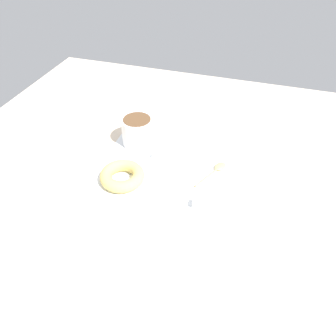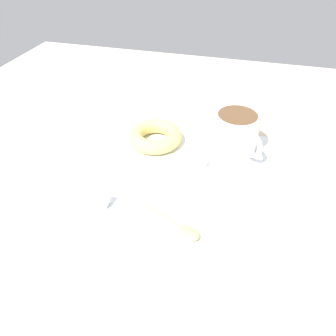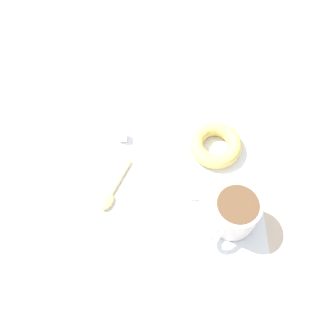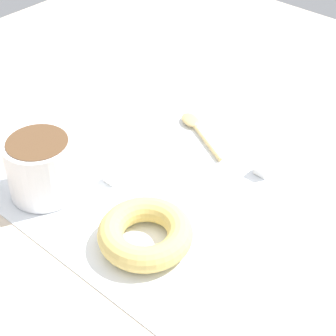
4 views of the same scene
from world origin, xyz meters
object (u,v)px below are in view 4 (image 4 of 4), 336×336
spoon (194,125)px  sugar_cube (112,176)px  donut (145,233)px  coffee_cup (41,165)px  sugar_cube_extra (264,167)px

spoon → sugar_cube: bearing=-0.9°
donut → spoon: 23.52cm
donut → coffee_cup: bearing=-83.4°
sugar_cube → spoon: bearing=179.1°
donut → sugar_cube: 11.75cm
coffee_cup → donut: bearing=96.6°
coffee_cup → sugar_cube: size_ratio=5.72×
donut → spoon: bearing=-153.8°
sugar_cube → coffee_cup: bearing=-36.5°
spoon → sugar_cube_extra: (1.93, 13.23, 0.52)cm
coffee_cup → spoon: size_ratio=0.87×
donut → sugar_cube_extra: donut is taller
donut → sugar_cube: size_ratio=6.32×
spoon → coffee_cup: bearing=-13.0°
sugar_cube_extra → spoon: bearing=-98.3°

